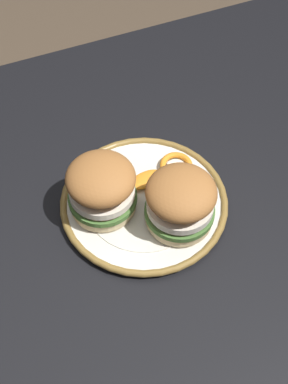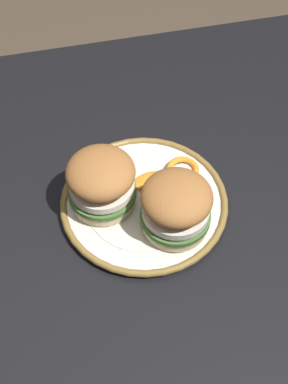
{
  "view_description": "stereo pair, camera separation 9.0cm",
  "coord_description": "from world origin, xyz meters",
  "views": [
    {
      "loc": [
        -0.18,
        -0.49,
        1.54
      ],
      "look_at": [
        0.02,
        0.01,
        0.8
      ],
      "focal_mm": 51.45,
      "sensor_mm": 36.0,
      "label": 1
    },
    {
      "loc": [
        -0.1,
        -0.51,
        1.54
      ],
      "look_at": [
        0.02,
        0.01,
        0.8
      ],
      "focal_mm": 51.45,
      "sensor_mm": 36.0,
      "label": 2
    }
  ],
  "objects": [
    {
      "name": "dining_table",
      "position": [
        0.0,
        0.0,
        0.65
      ],
      "size": [
        1.27,
        0.91,
        0.76
      ],
      "color": "black",
      "rests_on": "ground"
    },
    {
      "name": "dinner_plate",
      "position": [
        0.02,
        0.01,
        0.77
      ],
      "size": [
        0.29,
        0.29,
        0.02
      ],
      "color": "silver",
      "rests_on": "dining_table"
    },
    {
      "name": "ground_plane",
      "position": [
        0.0,
        0.0,
        0.0
      ],
      "size": [
        8.0,
        8.0,
        0.0
      ],
      "primitive_type": "plane",
      "color": "#4C3D2D"
    },
    {
      "name": "orange_peel_strip_long",
      "position": [
        0.04,
        0.05,
        0.78
      ],
      "size": [
        0.07,
        0.04,
        0.01
      ],
      "color": "orange",
      "rests_on": "dinner_plate"
    },
    {
      "name": "sandwich_half_left",
      "position": [
        0.06,
        -0.05,
        0.82
      ],
      "size": [
        0.16,
        0.16,
        0.1
      ],
      "color": "beige",
      "rests_on": "dinner_plate"
    },
    {
      "name": "sandwich_half_right",
      "position": [
        -0.05,
        0.03,
        0.82
      ],
      "size": [
        0.15,
        0.15,
        0.1
      ],
      "color": "beige",
      "rests_on": "dinner_plate"
    },
    {
      "name": "orange_peel_curled",
      "position": [
        0.1,
        0.05,
        0.78
      ],
      "size": [
        0.08,
        0.08,
        0.01
      ],
      "color": "orange",
      "rests_on": "dinner_plate"
    }
  ]
}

